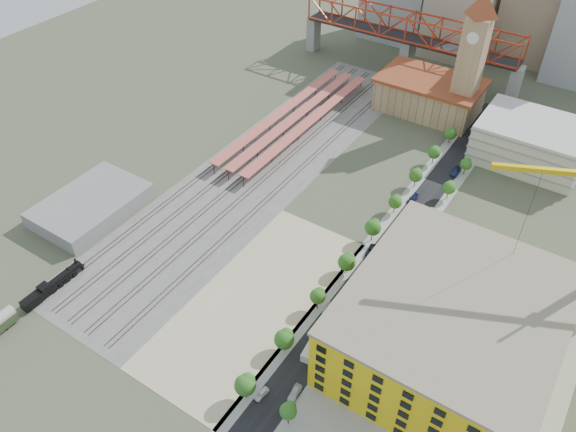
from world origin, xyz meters
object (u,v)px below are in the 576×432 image
Objects in this scene: site_trailer_a at (313,346)px; car_0 at (261,394)px; site_trailer_c at (355,289)px; construction_building at (451,327)px; site_trailer_b at (331,322)px; clock_tower at (473,49)px; site_trailer_d at (372,268)px; locomotive at (55,284)px.

car_0 is (-3.00, -16.67, -0.55)m from site_trailer_a.
construction_building is at bearing -15.14° from site_trailer_c.
site_trailer_c is 2.37× the size of car_0.
site_trailer_b is 0.99× the size of site_trailer_c.
construction_building is at bearing -71.22° from clock_tower.
construction_building is 28.34m from site_trailer_b.
site_trailer_d is 47.06m from car_0.
site_trailer_a is at bearing -148.25° from construction_building.
site_trailer_c is (66.00, 41.73, -0.54)m from locomotive.
clock_tower is 5.85× the size of site_trailer_a.
site_trailer_c is at bearing 83.42° from site_trailer_a.
site_trailer_b reaches higher than site_trailer_a.
site_trailer_b is at bearing 89.64° from car_0.
site_trailer_d is 2.44× the size of car_0.
clock_tower is at bearing 90.55° from site_trailer_c.
site_trailer_d is at bearing 85.74° from site_trailer_c.
site_trailer_c is at bearing 169.12° from construction_building.
car_0 is at bearing -131.51° from construction_building.
locomotive is 2.09× the size of site_trailer_c.
clock_tower is at bearing 98.64° from car_0.
car_0 is at bearing -87.84° from clock_tower.
car_0 is at bearing -99.20° from site_trailer_d.
construction_building is 12.92× the size of car_0.
car_0 is at bearing -87.07° from site_trailer_b.
construction_building is 44.62m from car_0.
site_trailer_c is (-26.00, 5.00, -8.14)m from construction_building.
car_0 is at bearing 3.61° from locomotive.
locomotive is 4.97× the size of car_0.
construction_building reaches higher than site_trailer_d.
site_trailer_a is at bearing 17.37° from locomotive.
clock_tower reaches higher than construction_building.
locomotive is 83.37m from site_trailer_d.
site_trailer_b is at bearing -85.76° from clock_tower.
site_trailer_b is 22.00m from site_trailer_d.
locomotive is 2.19× the size of site_trailer_a.
construction_building reaches higher than site_trailer_b.
clock_tower reaches higher than site_trailer_b.
site_trailer_c reaches higher than site_trailer_b.
site_trailer_d is at bearing 37.66° from locomotive.
site_trailer_c is (0.00, 12.79, 0.01)m from site_trailer_b.
clock_tower is 135.78m from car_0.
site_trailer_b is (66.00, 28.94, -0.55)m from locomotive.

